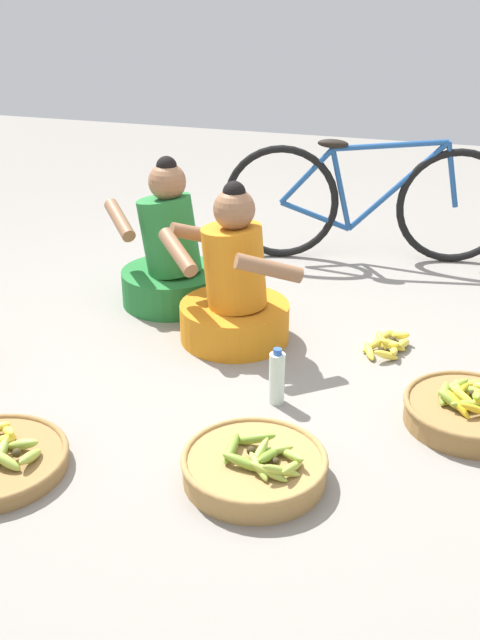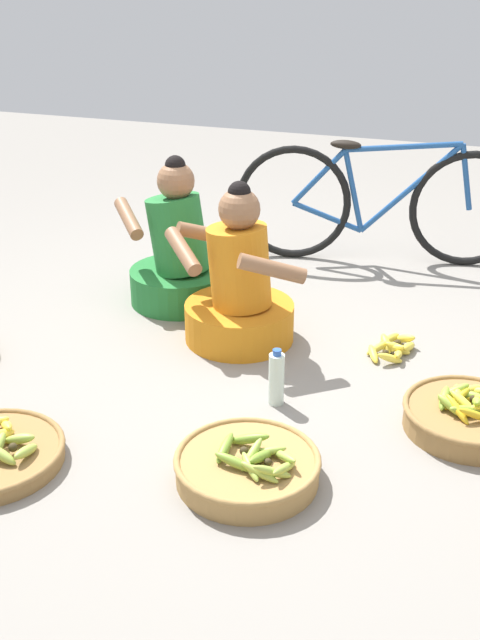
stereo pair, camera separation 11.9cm
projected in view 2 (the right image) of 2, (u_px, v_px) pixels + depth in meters
The scene contains 8 objects.
ground_plane at pixel (255, 373), 3.37m from camera, with size 10.00×10.00×0.00m, color gray.
vendor_woman_front at pixel (239, 292), 3.58m from camera, with size 0.74×0.52×0.77m.
vendor_woman_behind at pixel (178, 257), 3.98m from camera, with size 0.74×0.54×0.78m.
bicycle_leaning at pixel (380, 203), 4.48m from camera, with size 1.67×0.41×0.73m.
banana_basket_back_left at pixel (248, 466), 2.66m from camera, with size 0.52×0.52×0.16m.
banana_basket_near_vendor at pixel (469, 415), 2.95m from camera, with size 0.51×0.51×0.17m.
loose_bananas_near_bicycle at pixel (392, 347), 3.54m from camera, with size 0.22×0.31×0.08m.
water_bottle at pixel (276, 378), 3.10m from camera, with size 0.06×0.06×0.25m.
Camera 2 is at (0.94, -2.79, 1.66)m, focal length 42.96 mm.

